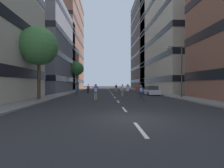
# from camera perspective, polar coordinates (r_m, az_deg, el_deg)

# --- Properties ---
(ground_plane) EXTENTS (166.31, 166.31, 0.00)m
(ground_plane) POSITION_cam_1_polar(r_m,az_deg,el_deg) (36.15, -0.60, -2.83)
(ground_plane) COLOR #28282B
(sidewalk_left) EXTENTS (2.57, 76.23, 0.14)m
(sidewalk_left) POSITION_cam_1_polar(r_m,az_deg,el_deg) (40.23, -13.28, -2.44)
(sidewalk_left) COLOR gray
(sidewalk_left) RESTS_ON ground_plane
(sidewalk_right) EXTENTS (2.57, 76.23, 0.14)m
(sidewalk_right) POSITION_cam_1_polar(r_m,az_deg,el_deg) (40.86, 11.48, -2.40)
(sidewalk_right) COLOR gray
(sidewalk_right) RESTS_ON ground_plane
(lane_markings) EXTENTS (0.16, 62.20, 0.01)m
(lane_markings) POSITION_cam_1_polar(r_m,az_deg,el_deg) (36.43, -0.62, -2.81)
(lane_markings) COLOR silver
(lane_markings) RESTS_ON ground_plane
(building_left_mid) EXTENTS (12.21, 18.88, 19.12)m
(building_left_mid) POSITION_cam_1_polar(r_m,az_deg,el_deg) (41.03, -24.12, 11.05)
(building_left_mid) COLOR slate
(building_left_mid) RESTS_ON ground_plane
(building_left_far) EXTENTS (12.21, 23.37, 32.71)m
(building_left_far) POSITION_cam_1_polar(r_m,az_deg,el_deg) (59.00, -17.69, 14.42)
(building_left_far) COLOR brown
(building_left_far) RESTS_ON ground_plane
(building_right_mid) EXTENTS (12.21, 23.74, 32.27)m
(building_right_mid) POSITION_cam_1_polar(r_m,az_deg,el_deg) (43.85, 22.06, 19.23)
(building_right_mid) COLOR #BCB29E
(building_right_mid) RESTS_ON ground_plane
(building_right_far) EXTENTS (12.21, 23.01, 32.87)m
(building_right_far) POSITION_cam_1_polar(r_m,az_deg,el_deg) (59.81, 14.63, 14.30)
(building_right_far) COLOR #4C4744
(building_right_far) RESTS_ON ground_plane
(parked_car_near) EXTENTS (1.82, 4.40, 1.52)m
(parked_car_near) POSITION_cam_1_polar(r_m,az_deg,el_deg) (26.45, 13.96, -2.40)
(parked_car_near) COLOR silver
(parked_car_near) RESTS_ON ground_plane
(street_tree_near) EXTENTS (4.20, 4.20, 7.99)m
(street_tree_near) POSITION_cam_1_polar(r_m,az_deg,el_deg) (19.72, -24.94, 12.24)
(street_tree_near) COLOR #4C3823
(street_tree_near) RESTS_ON sidewalk_left
(street_tree_mid) EXTENTS (3.52, 3.52, 7.57)m
(street_tree_mid) POSITION_cam_1_polar(r_m,az_deg,el_deg) (43.66, -12.50, 5.42)
(street_tree_mid) COLOR #4C3823
(street_tree_mid) RESTS_ON sidewalk_left
(streetlamp_right) EXTENTS (2.13, 0.30, 6.50)m
(streetlamp_right) POSITION_cam_1_polar(r_m,az_deg,el_deg) (21.93, 23.01, 6.07)
(streetlamp_right) COLOR #3F3F44
(streetlamp_right) RESTS_ON sidewalk_right
(skater_0) EXTENTS (0.54, 0.91, 1.78)m
(skater_0) POSITION_cam_1_polar(r_m,az_deg,el_deg) (23.23, -12.58, -1.97)
(skater_0) COLOR brown
(skater_0) RESTS_ON ground_plane
(skater_1) EXTENTS (0.55, 0.92, 1.78)m
(skater_1) POSITION_cam_1_polar(r_m,az_deg,el_deg) (24.85, -5.76, -1.91)
(skater_1) COLOR brown
(skater_1) RESTS_ON ground_plane
(skater_2) EXTENTS (0.53, 0.90, 1.78)m
(skater_2) POSITION_cam_1_polar(r_m,az_deg,el_deg) (29.54, -8.58, -1.58)
(skater_2) COLOR brown
(skater_2) RESTS_ON ground_plane
(skater_3) EXTENTS (0.53, 0.90, 1.78)m
(skater_3) POSITION_cam_1_polar(r_m,az_deg,el_deg) (38.28, 1.52, -1.20)
(skater_3) COLOR brown
(skater_3) RESTS_ON ground_plane
(skater_4) EXTENTS (0.56, 0.92, 1.78)m
(skater_4) POSITION_cam_1_polar(r_m,az_deg,el_deg) (24.86, 9.22, -1.91)
(skater_4) COLOR brown
(skater_4) RESTS_ON ground_plane
(skater_5) EXTENTS (0.54, 0.91, 1.78)m
(skater_5) POSITION_cam_1_polar(r_m,az_deg,el_deg) (39.08, 5.89, -1.12)
(skater_5) COLOR brown
(skater_5) RESTS_ON ground_plane
(skater_6) EXTENTS (0.55, 0.91, 1.78)m
(skater_6) POSITION_cam_1_polar(r_m,az_deg,el_deg) (20.95, 5.60, -2.28)
(skater_6) COLOR brown
(skater_6) RESTS_ON ground_plane
(skater_7) EXTENTS (0.57, 0.92, 1.78)m
(skater_7) POSITION_cam_1_polar(r_m,az_deg,el_deg) (17.95, 10.48, -2.59)
(skater_7) COLOR brown
(skater_7) RESTS_ON ground_plane
(skater_8) EXTENTS (0.56, 0.92, 1.78)m
(skater_8) POSITION_cam_1_polar(r_m,az_deg,el_deg) (22.51, 3.76, -2.04)
(skater_8) COLOR brown
(skater_8) RESTS_ON ground_plane
(skater_9) EXTENTS (0.57, 0.92, 1.78)m
(skater_9) POSITION_cam_1_polar(r_m,az_deg,el_deg) (43.95, -6.02, -0.99)
(skater_9) COLOR brown
(skater_9) RESTS_ON ground_plane
(skater_10) EXTENTS (0.54, 0.91, 1.78)m
(skater_10) POSITION_cam_1_polar(r_m,az_deg,el_deg) (17.41, -5.92, -2.67)
(skater_10) COLOR brown
(skater_10) RESTS_ON ground_plane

